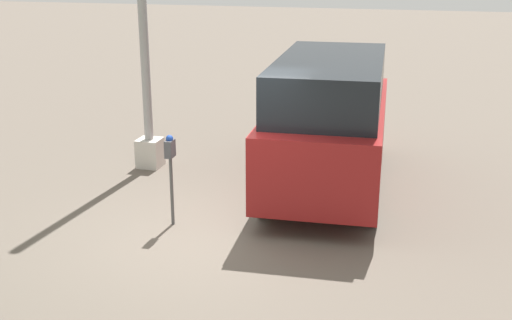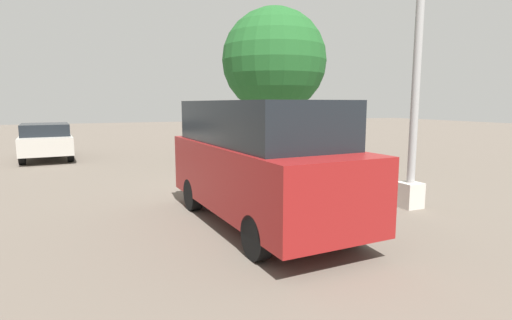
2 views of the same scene
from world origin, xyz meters
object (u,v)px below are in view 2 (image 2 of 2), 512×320
(parked_van, at_px, (259,159))
(parking_meter_near, at_px, (295,151))
(street_tree, at_px, (274,61))
(car_distant, at_px, (46,140))
(lamp_post, at_px, (415,103))

(parked_van, bearing_deg, parking_meter_near, 135.08)
(parking_meter_near, bearing_deg, street_tree, 159.01)
(car_distant, bearing_deg, parking_meter_near, -149.02)
(parking_meter_near, xyz_separation_m, lamp_post, (2.47, 1.47, 1.20))
(street_tree, bearing_deg, parked_van, -27.49)
(parking_meter_near, distance_m, car_distant, 11.13)
(lamp_post, bearing_deg, street_tree, 177.95)
(parked_van, bearing_deg, street_tree, 149.18)
(car_distant, xyz_separation_m, street_tree, (4.16, 8.16, 3.05))
(parked_van, xyz_separation_m, car_distant, (-11.35, -4.42, -0.45))
(parked_van, bearing_deg, lamp_post, 83.13)
(lamp_post, distance_m, car_distant, 14.07)
(parked_van, bearing_deg, car_distant, -162.05)
(lamp_post, xyz_separation_m, car_distant, (-11.56, -7.89, -1.47))
(lamp_post, relative_size, car_distant, 1.54)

